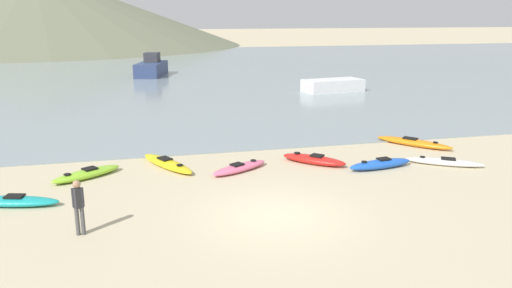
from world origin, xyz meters
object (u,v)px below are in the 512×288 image
moored_boat_3 (151,68)px  kayak_on_sand_0 (240,168)px  kayak_on_sand_4 (10,201)px  kayak_on_sand_6 (314,160)px  kayak_on_sand_2 (414,143)px  kayak_on_sand_5 (444,162)px  moored_boat_1 (333,85)px  person_near_foreground (78,204)px  kayak_on_sand_1 (87,174)px  kayak_on_sand_3 (167,163)px  kayak_on_sand_7 (380,164)px

moored_boat_3 → kayak_on_sand_0: bearing=-86.4°
kayak_on_sand_0 → kayak_on_sand_4: bearing=-167.0°
kayak_on_sand_6 → moored_boat_3: (-5.10, 31.50, 0.65)m
kayak_on_sand_2 → kayak_on_sand_0: bearing=-168.0°
kayak_on_sand_0 → kayak_on_sand_6: bearing=4.7°
kayak_on_sand_5 → moored_boat_1: (3.08, 19.08, 0.39)m
moored_boat_3 → person_near_foreground: bearing=-95.3°
kayak_on_sand_0 → moored_boat_1: (11.13, 17.93, 0.38)m
kayak_on_sand_1 → person_near_foreground: bearing=-87.2°
kayak_on_sand_0 → kayak_on_sand_3: bearing=155.3°
kayak_on_sand_3 → kayak_on_sand_0: bearing=-24.7°
kayak_on_sand_4 → kayak_on_sand_5: 15.76m
kayak_on_sand_5 → moored_boat_3: (-10.06, 32.90, 0.69)m
kayak_on_sand_2 → kayak_on_sand_5: bearing=-98.3°
kayak_on_sand_5 → kayak_on_sand_3: bearing=167.5°
kayak_on_sand_0 → person_near_foreground: size_ratio=1.66×
kayak_on_sand_2 → kayak_on_sand_5: 2.99m
kayak_on_sand_1 → kayak_on_sand_6: 8.70m
kayak_on_sand_5 → moored_boat_1: bearing=80.8°
person_near_foreground → moored_boat_3: (3.35, 36.29, -0.06)m
kayak_on_sand_4 → kayak_on_sand_6: bearing=10.7°
kayak_on_sand_6 → kayak_on_sand_7: kayak_on_sand_7 is taller
kayak_on_sand_6 → moored_boat_3: size_ratio=0.43×
kayak_on_sand_4 → kayak_on_sand_6: size_ratio=1.29×
kayak_on_sand_2 → moored_boat_1: bearing=80.7°
kayak_on_sand_7 → kayak_on_sand_1: bearing=172.2°
kayak_on_sand_4 → kayak_on_sand_1: bearing=48.0°
kayak_on_sand_4 → kayak_on_sand_5: bearing=2.3°
kayak_on_sand_1 → kayak_on_sand_4: kayak_on_sand_1 is taller
kayak_on_sand_0 → kayak_on_sand_3: kayak_on_sand_3 is taller
kayak_on_sand_4 → moored_boat_1: (18.83, 19.71, 0.37)m
kayak_on_sand_1 → kayak_on_sand_2: (14.08, 1.26, 0.01)m
kayak_on_sand_7 → moored_boat_1: moored_boat_1 is taller
kayak_on_sand_0 → kayak_on_sand_7: bearing=-10.1°
kayak_on_sand_4 → moored_boat_3: (5.69, 33.53, 0.67)m
kayak_on_sand_0 → moored_boat_1: moored_boat_1 is taller
kayak_on_sand_2 → kayak_on_sand_6: kayak_on_sand_6 is taller
person_near_foreground → kayak_on_sand_2: bearing=24.6°
kayak_on_sand_7 → kayak_on_sand_6: bearing=152.0°
kayak_on_sand_5 → kayak_on_sand_7: 2.67m
kayak_on_sand_4 → moored_boat_3: size_ratio=0.56×
kayak_on_sand_0 → kayak_on_sand_1: bearing=174.4°
kayak_on_sand_7 → moored_boat_1: 19.75m
kayak_on_sand_5 → kayak_on_sand_0: bearing=171.8°
kayak_on_sand_4 → kayak_on_sand_7: (13.08, 0.82, 0.03)m
kayak_on_sand_1 → moored_boat_3: moored_boat_3 is taller
kayak_on_sand_2 → person_near_foreground: (-13.84, -6.34, 0.73)m
kayak_on_sand_2 → kayak_on_sand_4: size_ratio=0.99×
kayak_on_sand_1 → kayak_on_sand_2: bearing=5.1°
kayak_on_sand_3 → kayak_on_sand_2: bearing=3.1°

